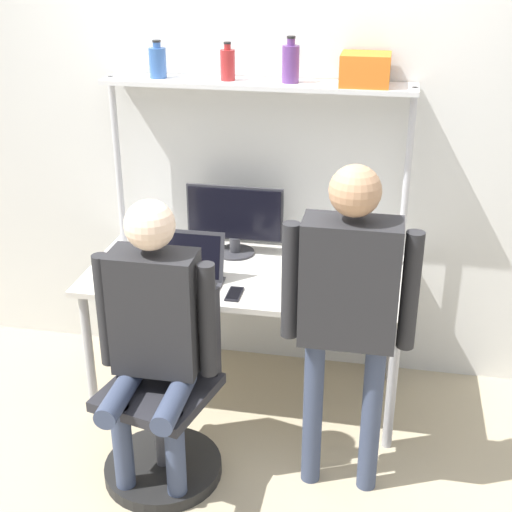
# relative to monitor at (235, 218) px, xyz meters

# --- Properties ---
(ground_plane) EXTENTS (12.00, 12.00, 0.00)m
(ground_plane) POSITION_rel_monitor_xyz_m (0.12, -0.65, -0.95)
(ground_plane) COLOR tan
(wall_back) EXTENTS (8.00, 0.06, 2.70)m
(wall_back) POSITION_rel_monitor_xyz_m (0.12, 0.19, 0.40)
(wall_back) COLOR silver
(wall_back) RESTS_ON ground_plane
(desk) EXTENTS (1.69, 0.79, 0.74)m
(desk) POSITION_rel_monitor_xyz_m (0.12, -0.23, -0.28)
(desk) COLOR beige
(desk) RESTS_ON ground_plane
(shelf_unit) EXTENTS (1.61, 0.25, 1.69)m
(shelf_unit) POSITION_rel_monitor_xyz_m (0.12, 0.03, 0.47)
(shelf_unit) COLOR silver
(shelf_unit) RESTS_ON ground_plane
(monitor) EXTENTS (0.54, 0.22, 0.39)m
(monitor) POSITION_rel_monitor_xyz_m (0.00, 0.00, 0.00)
(monitor) COLOR #333338
(monitor) RESTS_ON desk
(laptop) EXTENTS (0.33, 0.26, 0.26)m
(laptop) POSITION_rel_monitor_xyz_m (-0.14, -0.41, -0.14)
(laptop) COLOR #333338
(laptop) RESTS_ON desk
(cell_phone) EXTENTS (0.07, 0.15, 0.01)m
(cell_phone) POSITION_rel_monitor_xyz_m (0.11, -0.50, -0.20)
(cell_phone) COLOR black
(cell_phone) RESTS_ON desk
(office_chair) EXTENTS (0.56, 0.56, 0.94)m
(office_chair) POSITION_rel_monitor_xyz_m (-0.14, -0.94, -0.66)
(office_chair) COLOR black
(office_chair) RESTS_ON ground_plane
(person_seated) EXTENTS (0.54, 0.47, 1.38)m
(person_seated) POSITION_rel_monitor_xyz_m (-0.14, -0.99, -0.13)
(person_seated) COLOR #38425B
(person_seated) RESTS_ON ground_plane
(person_standing) EXTENTS (0.57, 0.21, 1.56)m
(person_standing) POSITION_rel_monitor_xyz_m (0.69, -0.88, 0.03)
(person_standing) COLOR #38425B
(person_standing) RESTS_ON ground_plane
(bottle_red) EXTENTS (0.07, 0.07, 0.19)m
(bottle_red) POSITION_rel_monitor_xyz_m (-0.03, 0.03, 0.82)
(bottle_red) COLOR maroon
(bottle_red) RESTS_ON shelf_unit
(bottle_blue) EXTENTS (0.09, 0.09, 0.19)m
(bottle_blue) POSITION_rel_monitor_xyz_m (-0.40, 0.03, 0.82)
(bottle_blue) COLOR #335999
(bottle_blue) RESTS_ON shelf_unit
(bottle_purple) EXTENTS (0.09, 0.09, 0.23)m
(bottle_purple) POSITION_rel_monitor_xyz_m (0.29, 0.03, 0.83)
(bottle_purple) COLOR #593372
(bottle_purple) RESTS_ON shelf_unit
(storage_box) EXTENTS (0.24, 0.23, 0.15)m
(storage_box) POSITION_rel_monitor_xyz_m (0.66, 0.03, 0.82)
(storage_box) COLOR #D1661E
(storage_box) RESTS_ON shelf_unit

